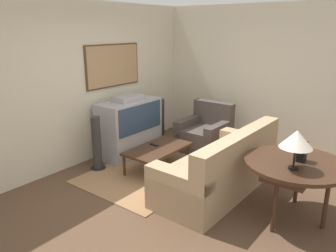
{
  "coord_description": "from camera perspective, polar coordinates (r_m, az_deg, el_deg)",
  "views": [
    {
      "loc": [
        -3.39,
        -2.33,
        2.26
      ],
      "look_at": [
        0.6,
        0.73,
        0.75
      ],
      "focal_mm": 35.0,
      "sensor_mm": 36.0,
      "label": 1
    }
  ],
  "objects": [
    {
      "name": "tv",
      "position": [
        6.04,
        -6.7,
        -0.17
      ],
      "size": [
        1.2,
        0.57,
        1.1
      ],
      "color": "#9E9EA3",
      "rests_on": "ground_plane"
    },
    {
      "name": "coffee_table",
      "position": [
        5.36,
        -1.77,
        -4.13
      ],
      "size": [
        1.13,
        0.63,
        0.39
      ],
      "color": "#3D2619",
      "rests_on": "ground_plane"
    },
    {
      "name": "table_lamp",
      "position": [
        3.83,
        21.47,
        -2.2
      ],
      "size": [
        0.36,
        0.36,
        0.45
      ],
      "color": "black",
      "rests_on": "console_table"
    },
    {
      "name": "wall_back",
      "position": [
        5.68,
        -15.07,
        6.97
      ],
      "size": [
        12.0,
        0.1,
        2.7
      ],
      "color": "beige",
      "rests_on": "ground_plane"
    },
    {
      "name": "speaker_tower_left",
      "position": [
        5.49,
        -12.3,
        -3.23
      ],
      "size": [
        0.25,
        0.25,
        0.9
      ],
      "color": "black",
      "rests_on": "ground_plane"
    },
    {
      "name": "wall_right",
      "position": [
        6.51,
        16.36,
        8.03
      ],
      "size": [
        0.06,
        12.0,
        2.7
      ],
      "color": "beige",
      "rests_on": "ground_plane"
    },
    {
      "name": "console_table",
      "position": [
        4.19,
        21.31,
        -6.62
      ],
      "size": [
        1.19,
        1.19,
        0.75
      ],
      "color": "#3D2619",
      "rests_on": "ground_plane"
    },
    {
      "name": "speaker_tower_right",
      "position": [
        6.63,
        -1.26,
        0.64
      ],
      "size": [
        0.25,
        0.25,
        0.9
      ],
      "color": "black",
      "rests_on": "ground_plane"
    },
    {
      "name": "mantel_clock",
      "position": [
        4.17,
        22.31,
        -4.15
      ],
      "size": [
        0.14,
        0.1,
        0.23
      ],
      "color": "black",
      "rests_on": "console_table"
    },
    {
      "name": "area_rug",
      "position": [
        5.53,
        -1.6,
        -7.34
      ],
      "size": [
        2.53,
        1.61,
        0.01
      ],
      "color": "#99704C",
      "rests_on": "ground_plane"
    },
    {
      "name": "armchair",
      "position": [
        6.31,
        6.43,
        -1.5
      ],
      "size": [
        0.87,
        0.83,
        0.89
      ],
      "rotation": [
        0.0,
        0.0,
        -1.58
      ],
      "color": "#473D38",
      "rests_on": "ground_plane"
    },
    {
      "name": "remote",
      "position": [
        5.44,
        -2.42,
        -3.28
      ],
      "size": [
        0.05,
        0.16,
        0.02
      ],
      "color": "black",
      "rests_on": "coffee_table"
    },
    {
      "name": "couch",
      "position": [
        4.76,
        9.17,
        -7.51
      ],
      "size": [
        2.13,
        0.93,
        0.93
      ],
      "rotation": [
        0.0,
        0.0,
        3.12
      ],
      "color": "tan",
      "rests_on": "ground_plane"
    },
    {
      "name": "ground_plane",
      "position": [
        4.69,
        2.7,
        -12.12
      ],
      "size": [
        12.0,
        12.0,
        0.0
      ],
      "primitive_type": "plane",
      "color": "brown"
    }
  ]
}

